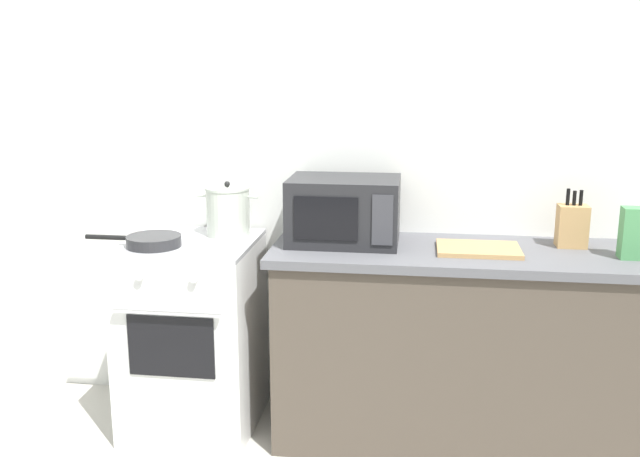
# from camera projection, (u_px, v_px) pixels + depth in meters

# --- Properties ---
(back_wall) EXTENTS (4.40, 0.10, 2.50)m
(back_wall) POSITION_uv_depth(u_px,v_px,m) (337.00, 162.00, 3.46)
(back_wall) COLOR silver
(back_wall) RESTS_ON ground_plane
(lower_cabinet_right) EXTENTS (1.64, 0.56, 0.88)m
(lower_cabinet_right) POSITION_uv_depth(u_px,v_px,m) (457.00, 350.00, 3.23)
(lower_cabinet_right) COLOR #4C4238
(lower_cabinet_right) RESTS_ON ground_plane
(countertop_right) EXTENTS (1.70, 0.60, 0.04)m
(countertop_right) POSITION_uv_depth(u_px,v_px,m) (462.00, 254.00, 3.13)
(countertop_right) COLOR #59595E
(countertop_right) RESTS_ON lower_cabinet_right
(stove) EXTENTS (0.60, 0.64, 0.92)m
(stove) POSITION_uv_depth(u_px,v_px,m) (193.00, 334.00, 3.37)
(stove) COLOR white
(stove) RESTS_ON ground_plane
(stock_pot) EXTENTS (0.30, 0.21, 0.26)m
(stock_pot) POSITION_uv_depth(u_px,v_px,m) (228.00, 211.00, 3.36)
(stock_pot) COLOR beige
(stock_pot) RESTS_ON stove
(frying_pan) EXTENTS (0.45, 0.25, 0.05)m
(frying_pan) POSITION_uv_depth(u_px,v_px,m) (152.00, 241.00, 3.17)
(frying_pan) COLOR #28282B
(frying_pan) RESTS_ON stove
(microwave) EXTENTS (0.50, 0.37, 0.30)m
(microwave) POSITION_uv_depth(u_px,v_px,m) (344.00, 210.00, 3.21)
(microwave) COLOR #232326
(microwave) RESTS_ON countertop_right
(cutting_board) EXTENTS (0.36, 0.26, 0.02)m
(cutting_board) POSITION_uv_depth(u_px,v_px,m) (478.00, 249.00, 3.09)
(cutting_board) COLOR tan
(cutting_board) RESTS_ON countertop_right
(knife_block) EXTENTS (0.13, 0.10, 0.26)m
(knife_block) POSITION_uv_depth(u_px,v_px,m) (572.00, 225.00, 3.15)
(knife_block) COLOR tan
(knife_block) RESTS_ON countertop_right
(pasta_box) EXTENTS (0.08, 0.08, 0.22)m
(pasta_box) POSITION_uv_depth(u_px,v_px,m) (630.00, 233.00, 2.95)
(pasta_box) COLOR #4C9356
(pasta_box) RESTS_ON countertop_right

